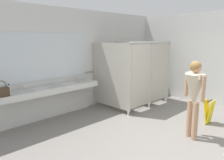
{
  "coord_description": "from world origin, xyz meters",
  "views": [
    {
      "loc": [
        -3.82,
        -1.97,
        2.06
      ],
      "look_at": [
        -0.73,
        1.12,
        1.22
      ],
      "focal_mm": 35.15,
      "sensor_mm": 36.0,
      "label": 1
    }
  ],
  "objects": [
    {
      "name": "person_standing",
      "position": [
        0.4,
        -0.1,
        1.02
      ],
      "size": [
        0.53,
        0.53,
        1.62
      ],
      "color": "tan",
      "rests_on": "ground_plane"
    },
    {
      "name": "soap_dispenser",
      "position": [
        -2.07,
        3.04,
        0.95
      ],
      "size": [
        0.07,
        0.07,
        0.19
      ],
      "color": "white",
      "rests_on": "vanity_counter"
    },
    {
      "name": "vanity_counter",
      "position": [
        -1.39,
        2.97,
        0.63
      ],
      "size": [
        3.19,
        0.52,
        0.98
      ],
      "color": "silver",
      "rests_on": "ground_plane"
    },
    {
      "name": "bathroom_stalls",
      "position": [
        1.44,
        2.2,
        1.04
      ],
      "size": [
        1.95,
        1.49,
        1.98
      ],
      "color": "#B2AD9E",
      "rests_on": "ground_plane"
    },
    {
      "name": "wall_back",
      "position": [
        0.0,
        3.23,
        1.43
      ],
      "size": [
        6.83,
        0.12,
        2.87
      ],
      "primitive_type": "cube",
      "color": "silver",
      "rests_on": "ground_plane"
    },
    {
      "name": "wall_back_tile_band",
      "position": [
        0.0,
        3.16,
        1.05
      ],
      "size": [
        6.83,
        0.01,
        0.06
      ],
      "primitive_type": "cube",
      "color": "#9E937F",
      "rests_on": "wall_back"
    },
    {
      "name": "handbag",
      "position": [
        -2.33,
        2.76,
        0.97
      ],
      "size": [
        0.29,
        0.14,
        0.34
      ],
      "color": "#3F2D1E",
      "rests_on": "vanity_counter"
    },
    {
      "name": "wet_floor_sign",
      "position": [
        1.45,
        -0.04,
        0.3
      ],
      "size": [
        0.28,
        0.19,
        0.59
      ],
      "color": "yellow",
      "rests_on": "ground_plane"
    },
    {
      "name": "mirror_panel",
      "position": [
        -1.39,
        3.15,
        1.61
      ],
      "size": [
        3.09,
        0.02,
        1.18
      ],
      "primitive_type": "cube",
      "color": "silver",
      "rests_on": "wall_back"
    },
    {
      "name": "ground_plane",
      "position": [
        0.0,
        0.0,
        -0.05
      ],
      "size": [
        6.83,
        6.93,
        0.1
      ],
      "primitive_type": "cube",
      "color": "gray"
    }
  ]
}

